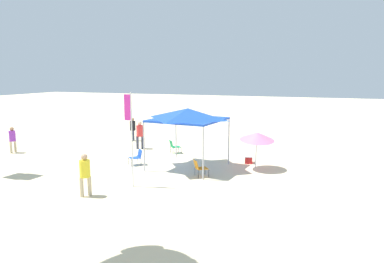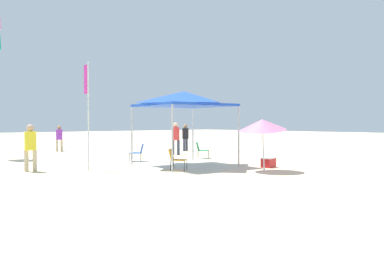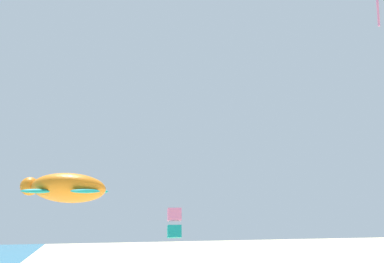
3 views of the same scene
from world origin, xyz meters
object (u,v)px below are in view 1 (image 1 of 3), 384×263
Objects in this scene: cooler_box at (249,159)px; person_far_stroller at (133,127)px; person_beachcomber at (140,133)px; folding_chair_left_of_tent at (174,146)px; folding_chair_right_of_tent at (199,167)px; person_watching_sky at (85,171)px; banner_flag at (131,131)px; person_near_umbrella at (12,138)px; beach_umbrella at (257,136)px; canopy_tent at (188,115)px; folding_chair_near_cooler at (137,156)px.

person_far_stroller reaches higher than cooler_box.
folding_chair_left_of_tent is at bearing 140.80° from person_beachcomber.
person_beachcomber reaches higher than folding_chair_left_of_tent.
person_watching_sky is (3.33, 4.21, 0.55)m from folding_chair_right_of_tent.
person_far_stroller is (4.49, -2.79, 0.53)m from folding_chair_left_of_tent.
banner_flag is 2.52× the size of person_near_umbrella.
beach_umbrella is 11.03m from person_far_stroller.
beach_umbrella is 1.15× the size of person_beachcomber.
canopy_tent reaches higher than person_watching_sky.
banner_flag is at bearing -22.40° from folding_chair_near_cooler.
person_beachcomber reaches higher than person_far_stroller.
person_beachcomber is (8.07, -2.42, -0.66)m from beach_umbrella.
folding_chair_left_of_tent is 7.04m from banner_flag.
folding_chair_left_of_tent is at bearing -139.70° from person_far_stroller.
folding_chair_right_of_tent is 0.45× the size of person_beachcomber.
beach_umbrella is at bearing -133.27° from person_far_stroller.
banner_flag is at bearing -168.06° from person_far_stroller.
banner_flag is 8.12m from person_beachcomber.
folding_chair_left_of_tent is 4.86m from cooler_box.
folding_chair_left_of_tent is at bearing -8.64° from cooler_box.
person_near_umbrella is (10.31, -3.30, -1.50)m from banner_flag.
cooler_box is 9.97m from person_far_stroller.
person_watching_sky is (4.97, 7.71, 0.82)m from cooler_box.
person_near_umbrella is (14.18, 2.66, 0.75)m from cooler_box.
banner_flag is (1.12, 3.81, -0.33)m from canopy_tent.
cooler_box is at bearing 109.46° from person_near_umbrella.
person_near_umbrella reaches higher than cooler_box.
banner_flag reaches higher than person_near_umbrella.
person_near_umbrella is (12.54, -0.83, 0.48)m from folding_chair_right_of_tent.
cooler_box is at bearing -128.57° from person_far_stroller.
banner_flag is at bearing 56.98° from cooler_box.
beach_umbrella is at bearing -150.98° from folding_chair_left_of_tent.
canopy_tent is 2.11× the size of person_watching_sky.
beach_umbrella is at bearing -133.60° from banner_flag.
person_near_umbrella is (4.89, 6.18, -0.05)m from person_far_stroller.
person_far_stroller is at bearing -80.06° from person_beachcomber.
person_near_umbrella is at bearing 123.87° from person_far_stroller.
canopy_tent reaches higher than person_near_umbrella.
banner_flag is 10.92m from person_near_umbrella.
banner_flag reaches higher than folding_chair_near_cooler.
canopy_tent is at bearing -148.73° from person_far_stroller.
beach_umbrella is 14.92m from person_near_umbrella.
person_near_umbrella is (8.64, 0.09, 0.48)m from folding_chair_near_cooler.
person_watching_sky reaches higher than person_far_stroller.
canopy_tent is 3.65m from folding_chair_near_cooler.
person_watching_sky is at bearing 49.15° from beach_umbrella.
folding_chair_right_of_tent is at bearing -150.34° from person_far_stroller.
person_beachcomber is at bearing -9.23° from cooler_box.
person_watching_sky is (-2.46, 8.91, -0.04)m from person_beachcomber.
folding_chair_near_cooler is 0.48× the size of person_far_stroller.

